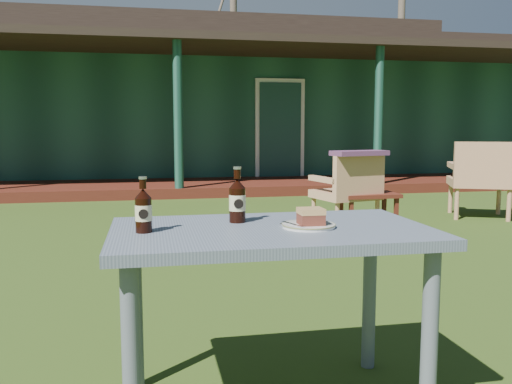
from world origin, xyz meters
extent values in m
plane|color=#334916|center=(0.00, 0.00, 0.00)|extent=(80.00, 80.00, 0.00)
cube|color=#1A4435|center=(0.00, 9.50, 1.30)|extent=(15.00, 6.00, 2.60)
cube|color=black|center=(0.00, 9.50, 2.75)|extent=(15.80, 6.80, 0.30)
cube|color=black|center=(0.00, 9.50, 3.15)|extent=(12.00, 3.50, 0.60)
cube|color=#4E1D12|center=(0.00, 5.60, 0.08)|extent=(15.00, 1.80, 0.16)
cube|color=black|center=(0.00, 5.60, 2.45)|extent=(15.40, 2.00, 0.12)
cylinder|color=#1A4435|center=(0.00, 4.80, 1.23)|extent=(0.14, 0.14, 2.45)
cylinder|color=#1A4435|center=(3.25, 4.80, 1.23)|extent=(0.14, 0.14, 2.45)
cube|color=white|center=(2.00, 6.48, 1.00)|extent=(0.95, 0.06, 2.00)
cube|color=#193D38|center=(2.00, 6.45, 1.00)|extent=(0.80, 0.04, 1.85)
cylinder|color=brown|center=(3.00, 18.50, 4.75)|extent=(0.28, 0.28, 9.50)
cylinder|color=brown|center=(9.50, 17.00, 5.50)|extent=(0.28, 0.28, 11.00)
cube|color=slate|center=(0.00, -1.60, 0.70)|extent=(1.20, 0.70, 0.04)
cylinder|color=slate|center=(-0.52, -1.87, 0.34)|extent=(0.06, 0.06, 0.68)
cylinder|color=slate|center=(0.52, -1.87, 0.34)|extent=(0.06, 0.06, 0.68)
cylinder|color=slate|center=(-0.52, -1.33, 0.34)|extent=(0.06, 0.06, 0.68)
cylinder|color=slate|center=(0.52, -1.33, 0.34)|extent=(0.06, 0.06, 0.68)
cylinder|color=silver|center=(0.14, -1.63, 0.73)|extent=(0.20, 0.20, 0.01)
cylinder|color=olive|center=(0.14, -1.63, 0.73)|extent=(0.20, 0.20, 0.00)
cube|color=#5E2A1E|center=(0.14, -1.64, 0.75)|extent=(0.09, 0.08, 0.04)
cube|color=tan|center=(0.14, -1.64, 0.79)|extent=(0.09, 0.09, 0.02)
cube|color=silver|center=(0.07, -1.64, 0.74)|extent=(0.05, 0.14, 0.00)
cylinder|color=black|center=(-0.11, -1.46, 0.79)|extent=(0.07, 0.07, 0.14)
cone|color=black|center=(-0.11, -1.46, 0.88)|extent=(0.07, 0.07, 0.04)
cylinder|color=black|center=(-0.11, -1.46, 0.91)|extent=(0.03, 0.03, 0.04)
cylinder|color=silver|center=(-0.11, -1.46, 0.94)|extent=(0.03, 0.03, 0.01)
cylinder|color=beige|center=(-0.11, -1.46, 0.80)|extent=(0.07, 0.07, 0.06)
cylinder|color=black|center=(-0.11, -1.50, 0.80)|extent=(0.04, 0.00, 0.04)
cylinder|color=black|center=(-0.47, -1.60, 0.78)|extent=(0.06, 0.06, 0.12)
cone|color=black|center=(-0.47, -1.60, 0.86)|extent=(0.06, 0.06, 0.03)
cylinder|color=black|center=(-0.47, -1.60, 0.90)|extent=(0.02, 0.02, 0.03)
cylinder|color=silver|center=(-0.47, -1.60, 0.92)|extent=(0.03, 0.03, 0.01)
cylinder|color=beige|center=(-0.47, -1.60, 0.79)|extent=(0.06, 0.06, 0.06)
cylinder|color=black|center=(-0.47, -1.63, 0.79)|extent=(0.03, 0.00, 0.03)
cylinder|color=silver|center=(0.05, -1.57, 0.72)|extent=(0.03, 0.03, 0.01)
cube|color=tan|center=(1.62, 1.92, 0.37)|extent=(0.71, 0.69, 0.08)
cube|color=tan|center=(1.68, 1.69, 0.61)|extent=(0.60, 0.21, 0.39)
cube|color=tan|center=(1.87, 2.01, 0.55)|extent=(0.19, 0.52, 0.06)
cube|color=tan|center=(1.36, 1.88, 0.55)|extent=(0.19, 0.52, 0.06)
cylinder|color=tan|center=(1.81, 2.21, 0.17)|extent=(0.05, 0.05, 0.33)
cylinder|color=tan|center=(1.32, 2.09, 0.17)|extent=(0.05, 0.05, 0.33)
cylinder|color=tan|center=(1.92, 1.76, 0.17)|extent=(0.05, 0.05, 0.33)
cylinder|color=tan|center=(1.43, 1.64, 0.17)|extent=(0.05, 0.05, 0.33)
cube|color=tan|center=(3.50, 2.34, 0.43)|extent=(0.88, 0.86, 0.10)
cube|color=tan|center=(3.39, 2.08, 0.70)|extent=(0.66, 0.35, 0.45)
cube|color=tan|center=(3.79, 2.24, 0.63)|extent=(0.31, 0.58, 0.06)
cube|color=tan|center=(3.23, 2.48, 0.63)|extent=(0.31, 0.58, 0.06)
cylinder|color=tan|center=(3.87, 2.47, 0.19)|extent=(0.05, 0.05, 0.38)
cylinder|color=tan|center=(3.34, 2.70, 0.19)|extent=(0.05, 0.05, 0.38)
cylinder|color=tan|center=(3.66, 1.98, 0.19)|extent=(0.05, 0.05, 0.38)
cylinder|color=tan|center=(3.13, 2.21, 0.19)|extent=(0.05, 0.05, 0.38)
cube|color=#5E3356|center=(1.68, 1.69, 0.83)|extent=(0.63, 0.37, 0.05)
cube|color=#4E1D12|center=(1.84, 1.81, 0.38)|extent=(0.60, 0.40, 0.04)
cube|color=#4E1D12|center=(1.59, 1.66, 0.18)|extent=(0.04, 0.04, 0.36)
cube|color=#4E1D12|center=(2.09, 1.66, 0.18)|extent=(0.04, 0.04, 0.36)
cube|color=#4E1D12|center=(1.59, 1.96, 0.18)|extent=(0.04, 0.04, 0.36)
cube|color=#4E1D12|center=(2.09, 1.96, 0.18)|extent=(0.04, 0.04, 0.36)
camera|label=1|loc=(-0.45, -3.57, 1.10)|focal=38.00mm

